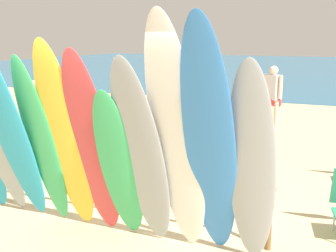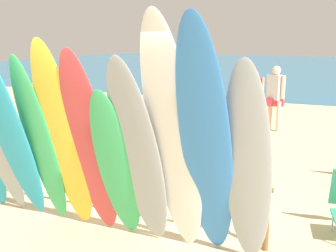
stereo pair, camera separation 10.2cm
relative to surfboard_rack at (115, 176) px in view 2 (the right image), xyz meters
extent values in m
plane|color=#D3BC8C|center=(0.00, 14.00, -0.63)|extent=(60.00, 60.00, 0.00)
cube|color=teal|center=(0.00, 31.64, -0.62)|extent=(60.00, 40.00, 0.02)
cylinder|color=brown|center=(-2.02, 0.00, -0.26)|extent=(0.07, 0.07, 0.75)
cylinder|color=brown|center=(2.02, 0.00, -0.26)|extent=(0.07, 0.07, 0.75)
cylinder|color=brown|center=(0.00, 0.00, 0.11)|extent=(4.16, 0.06, 0.06)
ellipsoid|color=#289EC6|center=(-1.13, -0.68, 0.68)|extent=(0.52, 1.09, 2.62)
ellipsoid|color=#38B266|center=(-0.78, -0.52, 0.50)|extent=(0.54, 0.79, 2.27)
ellipsoid|color=yellow|center=(-0.39, -0.54, 0.60)|extent=(0.61, 0.81, 2.46)
ellipsoid|color=#D13D42|center=(0.00, -0.55, 0.55)|extent=(0.59, 0.81, 2.36)
ellipsoid|color=#38B266|center=(0.36, -0.56, 0.33)|extent=(0.52, 0.82, 1.93)
ellipsoid|color=#999EA3|center=(0.69, -0.62, 0.52)|extent=(0.65, 0.93, 2.30)
ellipsoid|color=white|center=(1.12, -0.65, 0.74)|extent=(0.64, 1.00, 2.74)
ellipsoid|color=#337AD1|center=(1.49, -0.68, 0.72)|extent=(0.57, 1.13, 2.71)
ellipsoid|color=#999EA3|center=(1.90, -0.55, 0.51)|extent=(0.50, 0.74, 2.29)
cylinder|color=brown|center=(-2.21, 7.73, -0.21)|extent=(0.13, 0.13, 0.84)
cylinder|color=brown|center=(-2.18, 8.07, -0.21)|extent=(0.13, 0.13, 0.84)
cube|color=orange|center=(-2.19, 7.90, 0.14)|extent=(0.45, 0.28, 0.20)
cube|color=orange|center=(-2.19, 7.90, 0.53)|extent=(0.25, 0.45, 0.65)
sphere|color=brown|center=(-2.19, 7.90, 0.98)|extent=(0.24, 0.24, 0.24)
cylinder|color=brown|center=(-2.21, 7.62, 0.57)|extent=(0.10, 0.10, 0.58)
cylinder|color=brown|center=(-2.18, 8.18, 0.57)|extent=(0.10, 0.10, 0.58)
cylinder|color=tan|center=(-0.04, 7.87, -0.27)|extent=(0.11, 0.11, 0.72)
cylinder|color=tan|center=(0.26, 7.90, -0.27)|extent=(0.11, 0.11, 0.72)
cube|color=#2D4CB2|center=(0.11, 7.89, 0.03)|extent=(0.39, 0.24, 0.17)
cube|color=#DB333D|center=(0.11, 7.89, 0.37)|extent=(0.39, 0.23, 0.56)
sphere|color=tan|center=(0.11, 7.89, 0.75)|extent=(0.20, 0.20, 0.20)
cylinder|color=tan|center=(-0.12, 7.86, 0.40)|extent=(0.09, 0.09, 0.50)
cylinder|color=tan|center=(0.35, 7.91, 0.40)|extent=(0.09, 0.09, 0.50)
cylinder|color=beige|center=(-3.57, 2.57, -0.26)|extent=(0.11, 0.11, 0.75)
cylinder|color=beige|center=(-3.26, 2.54, -0.26)|extent=(0.11, 0.11, 0.75)
cube|color=#B23399|center=(-3.41, 2.55, 0.06)|extent=(0.40, 0.25, 0.18)
cube|color=#DB333D|center=(-3.41, 2.55, 0.41)|extent=(0.41, 0.24, 0.59)
sphere|color=beige|center=(-3.41, 2.55, 0.82)|extent=(0.21, 0.21, 0.21)
cylinder|color=beige|center=(-3.66, 2.58, 0.45)|extent=(0.09, 0.09, 0.52)
cylinder|color=beige|center=(-3.16, 2.53, 0.45)|extent=(0.09, 0.09, 0.52)
cylinder|color=beige|center=(1.07, 6.58, -0.22)|extent=(0.13, 0.13, 0.83)
cylinder|color=beige|center=(0.80, 6.79, -0.22)|extent=(0.13, 0.13, 0.83)
cube|color=#DB333D|center=(0.93, 6.68, 0.13)|extent=(0.45, 0.27, 0.20)
cube|color=silver|center=(0.93, 6.68, 0.52)|extent=(0.48, 0.44, 0.65)
sphere|color=beige|center=(0.93, 6.68, 0.96)|extent=(0.23, 0.23, 0.23)
cylinder|color=beige|center=(1.15, 6.52, 0.56)|extent=(0.10, 0.10, 0.58)
cylinder|color=beige|center=(0.71, 6.85, 0.56)|extent=(0.10, 0.10, 0.58)
cylinder|color=#B7B7BC|center=(2.71, 0.82, -0.49)|extent=(0.02, 0.02, 0.28)
camera|label=1|loc=(2.73, -4.72, 1.82)|focal=45.65mm
camera|label=2|loc=(2.83, -4.68, 1.82)|focal=45.65mm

